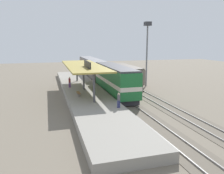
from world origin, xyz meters
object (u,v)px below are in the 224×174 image
locomotive (115,80)px  person_waiting (70,82)px  platform_bench (78,93)px  person_walking (119,99)px  passenger_carriage_single (92,68)px  light_mast (147,41)px  freight_car (126,74)px

locomotive → person_waiting: bearing=151.0°
platform_bench → locomotive: 6.62m
platform_bench → person_walking: size_ratio=0.99×
locomotive → passenger_carriage_single: (0.00, 18.00, -0.10)m
person_waiting → person_walking: same height
light_mast → person_walking: 19.36m
freight_car → light_mast: (3.20, -2.47, 6.43)m
person_walking → locomotive: bearing=75.8°
platform_bench → locomotive: size_ratio=0.12×
locomotive → passenger_carriage_single: size_ratio=0.72×
freight_car → passenger_carriage_single: bearing=114.8°
platform_bench → locomotive: bearing=23.4°
person_waiting → light_mast: bearing=7.7°
passenger_carriage_single → light_mast: bearing=-57.9°
freight_car → person_waiting: 11.99m
light_mast → person_waiting: (-14.35, -1.95, -6.54)m
passenger_carriage_single → person_waiting: (-6.55, -14.37, -0.46)m
freight_car → person_waiting: bearing=-158.4°
person_waiting → person_walking: (4.14, -13.14, 0.00)m
passenger_carriage_single → person_walking: (-2.41, -27.51, -0.46)m
person_walking → platform_bench: bearing=117.4°
platform_bench → freight_car: freight_car is taller
light_mast → passenger_carriage_single: bearing=122.1°
locomotive → freight_car: bearing=60.2°
freight_car → person_waiting: (-11.15, -4.42, -0.12)m
locomotive → freight_car: size_ratio=1.20×
passenger_carriage_single → person_waiting: bearing=-114.5°
light_mast → person_walking: size_ratio=6.84×
platform_bench → freight_car: size_ratio=0.14×
passenger_carriage_single → platform_bench: bearing=-106.2°
locomotive → person_walking: bearing=-104.2°
passenger_carriage_single → freight_car: size_ratio=1.67×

